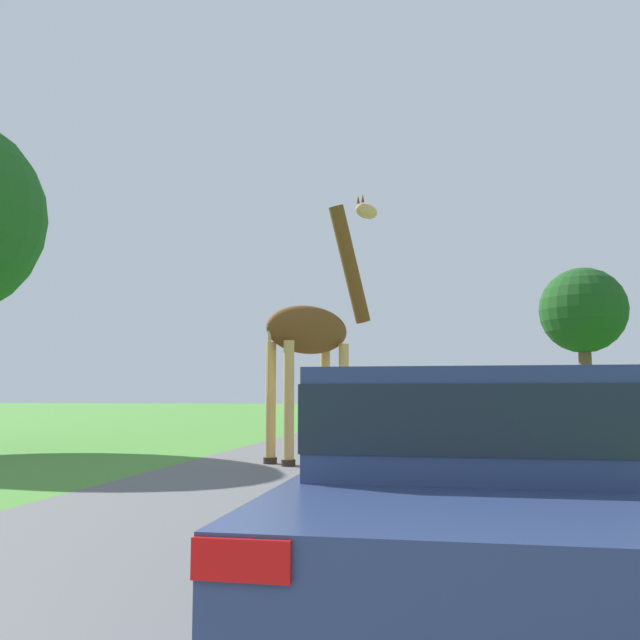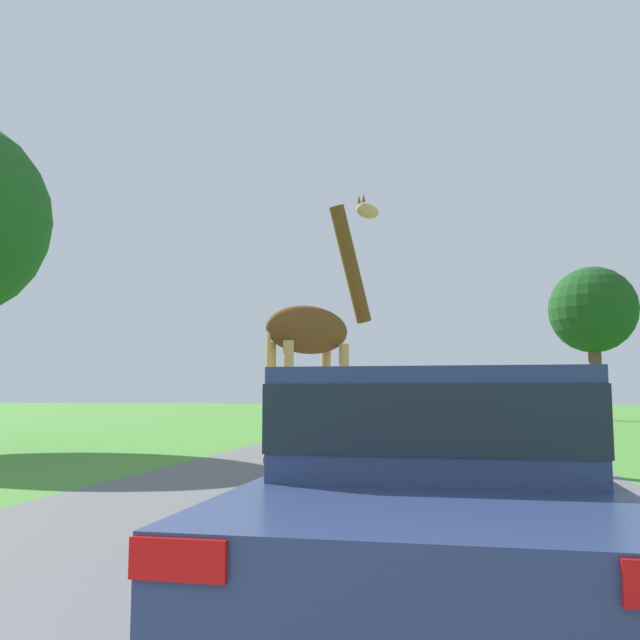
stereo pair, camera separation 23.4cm
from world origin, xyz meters
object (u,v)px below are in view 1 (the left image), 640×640
object	(u,v)px
car_far_ahead	(488,416)
tree_left_edge	(583,312)
car_queue_right	(373,407)
car_lead_maroon	(463,479)
giraffe_near_road	(315,333)
car_queue_left	(488,406)

from	to	relation	value
car_far_ahead	tree_left_edge	distance (m)	17.97
car_far_ahead	car_queue_right	bearing A→B (deg)	113.25
car_lead_maroon	tree_left_edge	distance (m)	29.89
car_lead_maroon	car_queue_right	bearing A→B (deg)	97.48
tree_left_edge	giraffe_near_road	bearing A→B (deg)	-112.71
giraffe_near_road	car_far_ahead	world-z (taller)	giraffe_near_road
car_queue_left	giraffe_near_road	bearing A→B (deg)	-103.64
giraffe_near_road	car_far_ahead	bearing A→B (deg)	91.31
tree_left_edge	car_lead_maroon	bearing A→B (deg)	-102.24
car_queue_left	car_far_ahead	bearing A→B (deg)	-93.32
car_queue_right	car_far_ahead	world-z (taller)	car_queue_right
giraffe_near_road	car_queue_left	distance (m)	17.20
car_queue_left	car_far_ahead	world-z (taller)	car_far_ahead
giraffe_near_road	car_queue_left	xyz separation A→B (m)	(4.04, 16.64, -1.63)
car_lead_maroon	car_queue_left	xyz separation A→B (m)	(1.59, 24.70, -0.03)
car_far_ahead	tree_left_edge	xyz separation A→B (m)	(5.40, 16.59, 4.32)
car_lead_maroon	tree_left_edge	world-z (taller)	tree_left_edge
car_lead_maroon	tree_left_edge	size ratio (longest dim) A/B	0.60
giraffe_near_road	car_queue_left	bearing A→B (deg)	115.65
car_queue_right	car_queue_left	size ratio (longest dim) A/B	0.82
giraffe_near_road	car_far_ahead	distance (m)	5.63
car_far_ahead	car_lead_maroon	bearing A→B (deg)	-94.04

